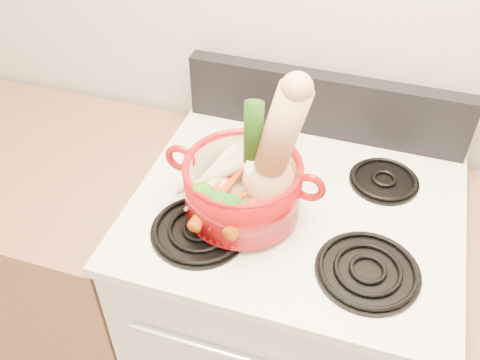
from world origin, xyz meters
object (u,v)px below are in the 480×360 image
(dutch_oven, at_px, (243,187))
(squash, at_px, (274,147))
(stove_body, at_px, (285,318))
(leek, at_px, (252,153))

(dutch_oven, xyz_separation_m, squash, (0.06, 0.02, 0.12))
(stove_body, xyz_separation_m, dutch_oven, (-0.12, -0.07, 0.57))
(stove_body, distance_m, leek, 0.68)
(squash, height_order, leek, squash)
(dutch_oven, xyz_separation_m, leek, (0.02, 0.01, 0.10))
(stove_body, bearing_deg, leek, -147.31)
(leek, bearing_deg, dutch_oven, -160.87)
(stove_body, bearing_deg, dutch_oven, -147.95)
(stove_body, height_order, dutch_oven, dutch_oven)
(squash, bearing_deg, dutch_oven, -176.36)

